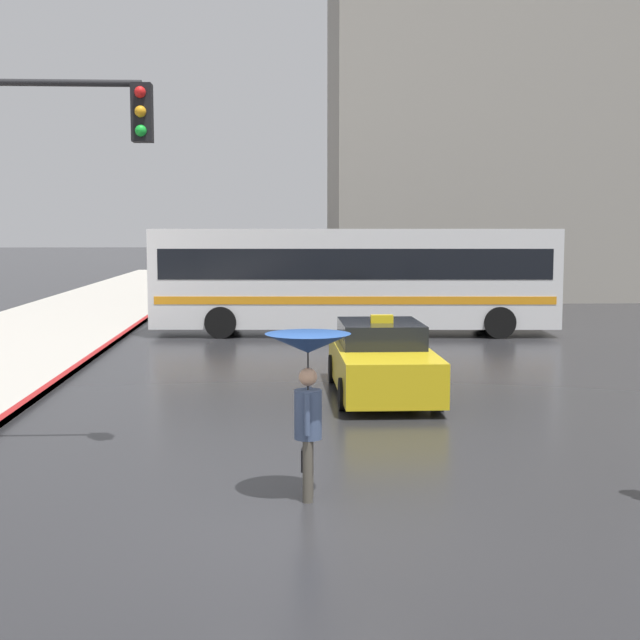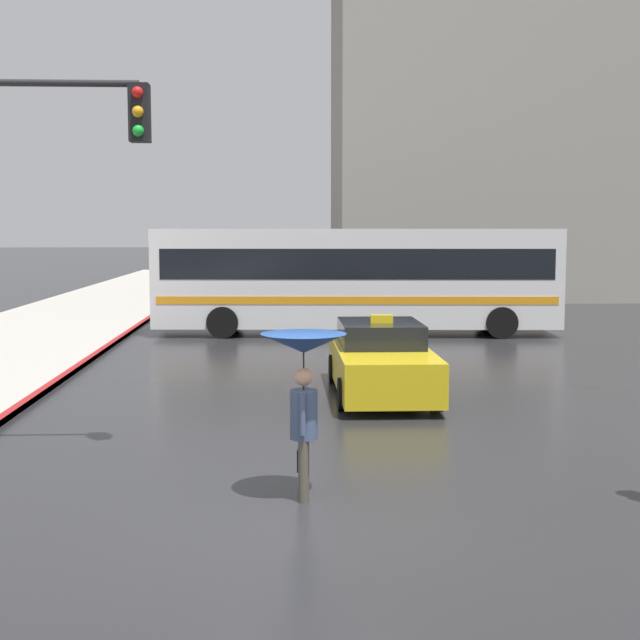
{
  "view_description": "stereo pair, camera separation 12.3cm",
  "coord_description": "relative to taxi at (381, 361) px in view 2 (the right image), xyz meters",
  "views": [
    {
      "loc": [
        -0.44,
        -9.49,
        3.29
      ],
      "look_at": [
        0.5,
        8.89,
        1.4
      ],
      "focal_mm": 50.0,
      "sensor_mm": 36.0,
      "label": 1
    },
    {
      "loc": [
        -0.32,
        -9.49,
        3.29
      ],
      "look_at": [
        0.5,
        8.89,
        1.4
      ],
      "focal_mm": 50.0,
      "sensor_mm": 36.0,
      "label": 2
    }
  ],
  "objects": [
    {
      "name": "pedestrian_with_umbrella",
      "position": [
        -1.72,
        -6.84,
        0.95
      ],
      "size": [
        1.04,
        1.04,
        2.04
      ],
      "rotation": [
        0.0,
        0.0,
        1.48
      ],
      "color": "#4C473D",
      "rests_on": "ground_plane"
    },
    {
      "name": "city_bus",
      "position": [
        0.36,
        10.31,
        1.15
      ],
      "size": [
        12.56,
        3.19,
        3.29
      ],
      "rotation": [
        0.0,
        0.0,
        -1.63
      ],
      "color": "silver",
      "rests_on": "ground_plane"
    },
    {
      "name": "taxi",
      "position": [
        0.0,
        0.0,
        0.0
      ],
      "size": [
        1.91,
        4.78,
        1.6
      ],
      "rotation": [
        0.0,
        0.0,
        3.14
      ],
      "color": "gold",
      "rests_on": "ground_plane"
    },
    {
      "name": "ground_plane",
      "position": [
        -1.67,
        -7.93,
        -0.68
      ],
      "size": [
        300.0,
        300.0,
        0.0
      ],
      "primitive_type": "plane",
      "color": "#262628"
    }
  ]
}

